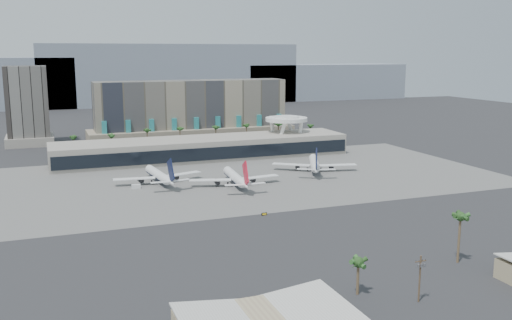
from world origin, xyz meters
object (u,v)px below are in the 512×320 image
object	(u,v)px
utility_pole	(420,275)
airliner_right	(314,164)
airliner_centre	(235,177)
airliner_left	(159,175)
service_vehicle_b	(239,180)
service_vehicle_a	(136,186)
taxiway_sign	(264,214)

from	to	relation	value
utility_pole	airliner_right	xyz separation A→B (m)	(46.17, 150.84, -3.18)
airliner_centre	utility_pole	bearing A→B (deg)	-84.08
airliner_left	service_vehicle_b	xyz separation A→B (m)	(36.02, -10.94, -2.92)
airliner_left	airliner_centre	world-z (taller)	airliner_centre
airliner_left	airliner_right	world-z (taller)	airliner_right
service_vehicle_b	service_vehicle_a	bearing A→B (deg)	177.40
airliner_left	airliner_centre	distance (m)	36.50
airliner_left	taxiway_sign	size ratio (longest dim) A/B	19.20
utility_pole	airliner_right	world-z (taller)	airliner_right
airliner_centre	service_vehicle_b	xyz separation A→B (m)	(3.87, 6.34, -2.93)
utility_pole	taxiway_sign	size ratio (longest dim) A/B	5.23
airliner_right	service_vehicle_b	size ratio (longest dim) A/B	11.93
service_vehicle_b	airliner_centre	bearing A→B (deg)	-119.14
service_vehicle_a	service_vehicle_b	world-z (taller)	service_vehicle_a
airliner_right	service_vehicle_b	world-z (taller)	airliner_right
airliner_right	airliner_left	bearing A→B (deg)	-156.82
taxiway_sign	service_vehicle_a	bearing A→B (deg)	114.31
service_vehicle_b	taxiway_sign	bearing A→B (deg)	-97.13
service_vehicle_b	taxiway_sign	distance (m)	57.30
airliner_right	taxiway_sign	world-z (taller)	airliner_right
airliner_right	airliner_centre	bearing A→B (deg)	-137.64
airliner_centre	service_vehicle_b	world-z (taller)	airliner_centre
utility_pole	airliner_left	distance (m)	155.83
airliner_left	taxiway_sign	bearing A→B (deg)	-73.87
airliner_right	service_vehicle_a	size ratio (longest dim) A/B	10.78
airliner_left	airliner_centre	xyz separation A→B (m)	(32.15, -17.28, 0.01)
airliner_left	service_vehicle_b	bearing A→B (deg)	-22.35
airliner_left	service_vehicle_a	world-z (taller)	airliner_left
airliner_left	utility_pole	bearing A→B (deg)	-82.60
airliner_left	taxiway_sign	xyz separation A→B (m)	(26.70, -67.48, -3.32)
airliner_centre	service_vehicle_a	xyz separation A→B (m)	(-44.06, 10.38, -2.88)
airliner_right	taxiway_sign	xyz separation A→B (m)	(-54.13, -66.42, -3.44)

